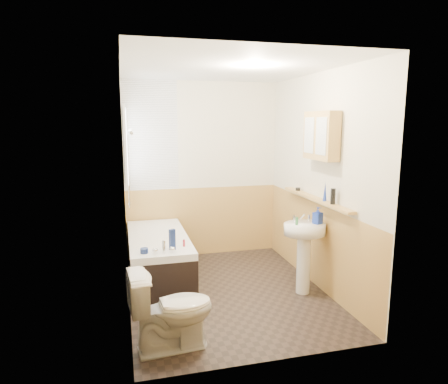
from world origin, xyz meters
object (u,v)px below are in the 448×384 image
Objects in this scene: toilet at (172,310)px; sink at (304,244)px; bathtub at (159,257)px; pine_shelf at (315,199)px; medicine_cabinet at (321,136)px.

sink is (1.60, 0.77, 0.23)m from toilet.
sink reaches higher than bathtub.
bathtub is 1.72× the size of sink.
sink is at bearing -26.78° from bathtub.
toilet is at bearing -91.10° from bathtub.
pine_shelf is at bearing -19.59° from bathtub.
bathtub is 2.03m from pine_shelf.
toilet is at bearing -149.29° from sink.
sink reaches higher than toilet.
medicine_cabinet is (-0.03, -0.12, 0.73)m from pine_shelf.
medicine_cabinet reaches higher than sink.
sink is 1.58× the size of medicine_cabinet.
bathtub is 1.03× the size of pine_shelf.
bathtub is at bearing 158.20° from sink.
toilet is 0.78× the size of sink.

